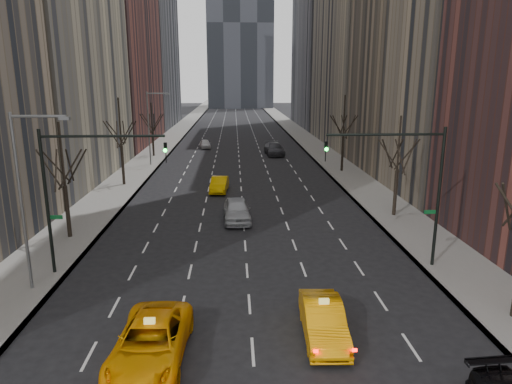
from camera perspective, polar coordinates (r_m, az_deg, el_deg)
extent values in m
cube|color=slate|center=(83.74, -10.77, 6.45)|extent=(4.50, 320.00, 0.15)
cube|color=slate|center=(83.93, 6.14, 6.63)|extent=(4.50, 320.00, 0.15)
cube|color=brown|center=(81.77, -18.83, 21.23)|extent=(14.00, 28.00, 44.00)
cylinder|color=black|center=(33.47, -22.49, -2.26)|extent=(0.28, 0.28, 3.57)
cylinder|color=black|center=(32.67, -23.13, 4.35)|extent=(0.16, 0.16, 4.25)
cylinder|color=black|center=(33.54, -22.25, 3.10)|extent=(0.42, 1.80, 2.52)
cylinder|color=black|center=(32.81, -21.48, 2.95)|extent=(1.74, 0.72, 2.52)
cylinder|color=black|center=(32.08, -22.20, 2.65)|extent=(1.46, 1.25, 2.52)
cylinder|color=black|center=(32.08, -23.73, 2.50)|extent=(0.42, 1.80, 2.52)
cylinder|color=black|center=(32.83, -24.47, 2.66)|extent=(1.74, 0.72, 2.52)
cylinder|color=black|center=(33.55, -23.72, 2.96)|extent=(1.46, 1.25, 2.52)
cylinder|color=black|center=(48.38, -16.31, 3.25)|extent=(0.28, 0.28, 3.99)
cylinder|color=black|center=(47.80, -16.67, 8.40)|extent=(0.16, 0.16, 4.75)
cylinder|color=black|center=(48.70, -16.17, 7.17)|extent=(0.42, 1.80, 2.52)
cylinder|color=black|center=(48.02, -15.55, 7.12)|extent=(1.74, 0.72, 2.52)
cylinder|color=black|center=(47.23, -15.95, 6.99)|extent=(1.46, 1.25, 2.52)
cylinder|color=black|center=(47.13, -16.99, 6.90)|extent=(0.42, 1.80, 2.52)
cylinder|color=black|center=(47.83, -17.60, 6.95)|extent=(1.74, 0.72, 2.52)
cylinder|color=black|center=(48.61, -17.18, 7.09)|extent=(1.46, 1.25, 2.52)
cylinder|color=black|center=(65.84, -12.73, 5.91)|extent=(0.28, 0.28, 3.36)
cylinder|color=black|center=(65.45, -12.90, 9.10)|extent=(0.16, 0.16, 4.00)
cylinder|color=black|center=(66.32, -12.61, 8.50)|extent=(0.42, 1.80, 2.52)
cylinder|color=black|center=(65.67, -12.12, 8.48)|extent=(1.74, 0.72, 2.52)
cylinder|color=black|center=(64.86, -12.37, 8.40)|extent=(1.46, 1.25, 2.52)
cylinder|color=black|center=(64.71, -13.13, 8.35)|extent=(0.42, 1.80, 2.52)
cylinder|color=black|center=(65.37, -13.62, 8.37)|extent=(1.74, 0.72, 2.52)
cylinder|color=black|center=(66.17, -13.35, 8.45)|extent=(1.46, 1.25, 2.52)
cylinder|color=black|center=(22.97, 28.83, -1.69)|extent=(1.46, 1.25, 2.52)
cylinder|color=black|center=(37.54, 17.02, -0.11)|extent=(0.28, 0.28, 3.57)
cylinder|color=black|center=(36.83, 17.45, 5.80)|extent=(0.16, 0.16, 4.25)
cylinder|color=black|center=(37.79, 17.13, 4.64)|extent=(0.42, 1.80, 2.52)
cylinder|color=black|center=(37.51, 18.36, 4.48)|extent=(1.74, 0.72, 2.52)
cylinder|color=black|center=(36.68, 18.61, 4.26)|extent=(1.46, 1.25, 2.52)
cylinder|color=black|center=(36.12, 17.58, 4.20)|extent=(0.42, 1.80, 2.52)
cylinder|color=black|center=(36.41, 16.30, 4.36)|extent=(1.74, 0.72, 2.52)
cylinder|color=black|center=(37.25, 16.11, 4.58)|extent=(1.46, 1.25, 2.52)
cylinder|color=black|center=(54.43, 10.75, 4.71)|extent=(0.28, 0.28, 3.99)
cylinder|color=black|center=(53.92, 10.96, 9.29)|extent=(0.16, 0.16, 4.75)
cylinder|color=black|center=(54.87, 10.85, 8.17)|extent=(0.42, 1.80, 2.52)
cylinder|color=black|center=(54.50, 11.67, 8.10)|extent=(1.74, 0.72, 2.52)
cylinder|color=black|center=(53.65, 11.73, 8.00)|extent=(1.46, 1.25, 2.52)
cylinder|color=black|center=(53.17, 10.96, 7.99)|extent=(0.42, 1.80, 2.52)
cylinder|color=black|center=(53.55, 10.13, 8.07)|extent=(1.74, 0.72, 2.52)
cylinder|color=black|center=(54.41, 10.09, 8.16)|extent=(1.46, 1.25, 2.52)
cylinder|color=black|center=(27.08, -24.68, -1.27)|extent=(0.18, 0.18, 8.00)
cylinder|color=black|center=(25.38, -18.64, 6.63)|extent=(6.50, 0.14, 0.14)
imported|color=black|center=(24.82, -11.22, 4.84)|extent=(0.18, 0.22, 1.10)
sphere|color=#0CFF33|center=(24.62, -11.30, 5.12)|extent=(0.20, 0.20, 0.20)
cube|color=#0C5926|center=(27.14, -23.72, -2.90)|extent=(0.70, 0.04, 0.22)
cylinder|color=black|center=(27.60, 21.85, -0.73)|extent=(0.18, 0.18, 8.00)
cylinder|color=black|center=(25.77, 15.94, 6.92)|extent=(6.50, 0.14, 0.14)
imported|color=black|center=(25.04, 8.71, 5.03)|extent=(0.18, 0.22, 1.10)
sphere|color=#0CFF33|center=(24.85, 8.80, 5.30)|extent=(0.20, 0.20, 0.20)
cube|color=#0C5926|center=(27.64, 20.95, -2.35)|extent=(0.70, 0.04, 0.22)
cylinder|color=slate|center=(25.35, -27.26, -1.36)|extent=(0.16, 0.16, 9.00)
cylinder|color=slate|center=(24.16, -25.57, 8.54)|extent=(2.60, 0.14, 0.14)
cube|color=slate|center=(23.73, -22.84, 8.49)|extent=(0.50, 0.22, 0.15)
cylinder|color=slate|center=(58.52, -13.25, 7.69)|extent=(0.16, 0.16, 9.00)
cylinder|color=slate|center=(58.02, -12.20, 11.96)|extent=(2.60, 0.14, 0.14)
cube|color=slate|center=(57.84, -11.00, 11.91)|extent=(0.50, 0.22, 0.15)
imported|color=#F79E05|center=(18.93, -13.03, -17.84)|extent=(2.92, 5.91, 1.61)
imported|color=#FF9F05|center=(20.16, 8.41, -15.60)|extent=(1.82, 4.77, 1.55)
imported|color=#A7AAAF|center=(35.17, -2.41, -2.25)|extent=(2.24, 5.12, 1.72)
imported|color=#E2AA04|center=(44.38, -4.60, 0.96)|extent=(1.87, 4.47, 1.44)
imported|color=#323237|center=(65.88, 2.30, 5.40)|extent=(2.87, 6.20, 1.75)
imported|color=silver|center=(72.87, -6.37, 6.00)|extent=(2.14, 4.17, 1.36)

